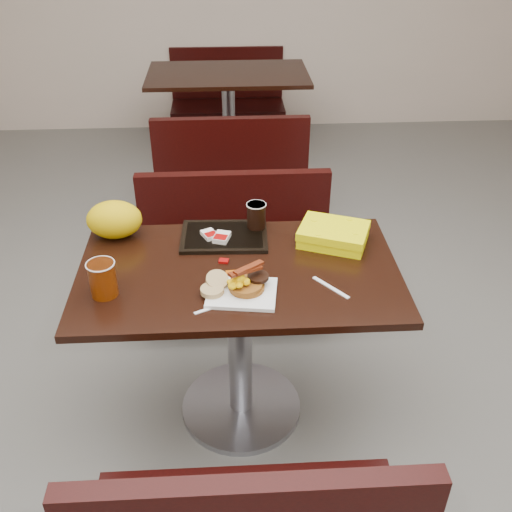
{
  "coord_description": "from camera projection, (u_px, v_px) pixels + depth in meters",
  "views": [
    {
      "loc": [
        -0.04,
        -1.8,
        1.98
      ],
      "look_at": [
        0.06,
        -0.02,
        0.82
      ],
      "focal_mm": 41.02,
      "sensor_mm": 36.0,
      "label": 1
    }
  ],
  "objects": [
    {
      "name": "coffee_cup_near",
      "position": [
        103.0,
        279.0,
        2.02
      ],
      "size": [
        0.12,
        0.12,
        0.13
      ],
      "primitive_type": "cylinder",
      "rotation": [
        0.0,
        0.0,
        -0.31
      ],
      "color": "#993805",
      "rests_on": "table_near"
    },
    {
      "name": "muffin_top",
      "position": [
        217.0,
        280.0,
        2.06
      ],
      "size": [
        0.1,
        0.1,
        0.05
      ],
      "primitive_type": "cylinder",
      "rotation": [
        0.38,
        0.0,
        0.34
      ],
      "color": "tan",
      "rests_on": "platter"
    },
    {
      "name": "condiment_syrup",
      "position": [
        231.0,
        273.0,
        2.15
      ],
      "size": [
        0.04,
        0.03,
        0.01
      ],
      "primitive_type": "cube",
      "rotation": [
        0.0,
        0.0,
        0.07
      ],
      "color": "#BE4A08",
      "rests_on": "table_near"
    },
    {
      "name": "bench_far_s",
      "position": [
        231.0,
        159.0,
        3.98
      ],
      "size": [
        1.0,
        0.46,
        0.72
      ],
      "primitive_type": null,
      "color": "black",
      "rests_on": "floor"
    },
    {
      "name": "bench_near_s",
      "position": [
        248.0,
        500.0,
        1.81
      ],
      "size": [
        1.0,
        0.46,
        0.72
      ],
      "primitive_type": null,
      "color": "black",
      "rests_on": "floor"
    },
    {
      "name": "clamshell",
      "position": [
        333.0,
        235.0,
        2.32
      ],
      "size": [
        0.32,
        0.28,
        0.07
      ],
      "primitive_type": "cube",
      "rotation": [
        0.0,
        0.0,
        -0.37
      ],
      "color": "#F8F104",
      "rests_on": "table_near"
    },
    {
      "name": "tray",
      "position": [
        224.0,
        236.0,
        2.37
      ],
      "size": [
        0.35,
        0.26,
        0.02
      ],
      "primitive_type": "cube",
      "rotation": [
        0.0,
        0.0,
        -0.03
      ],
      "color": "black",
      "rests_on": "table_near"
    },
    {
      "name": "hashbrown_sleeve_left",
      "position": [
        209.0,
        234.0,
        2.34
      ],
      "size": [
        0.08,
        0.08,
        0.02
      ],
      "primitive_type": "cube",
      "rotation": [
        0.0,
        0.0,
        0.47
      ],
      "color": "silver",
      "rests_on": "tray"
    },
    {
      "name": "paper_bag",
      "position": [
        114.0,
        220.0,
        2.34
      ],
      "size": [
        0.23,
        0.18,
        0.15
      ],
      "primitive_type": "ellipsoid",
      "rotation": [
        0.0,
        0.0,
        0.07
      ],
      "color": "#DCB007",
      "rests_on": "table_near"
    },
    {
      "name": "bench_near_n",
      "position": [
        236.0,
        255.0,
        2.98
      ],
      "size": [
        1.0,
        0.46,
        0.72
      ],
      "primitive_type": null,
      "color": "black",
      "rests_on": "floor"
    },
    {
      "name": "coffee_cup_far",
      "position": [
        256.0,
        215.0,
        2.39
      ],
      "size": [
        0.1,
        0.1,
        0.11
      ],
      "primitive_type": "cylinder",
      "rotation": [
        0.0,
        0.0,
        0.3
      ],
      "color": "black",
      "rests_on": "tray"
    },
    {
      "name": "table_far",
      "position": [
        229.0,
        121.0,
        4.56
      ],
      "size": [
        1.2,
        0.7,
        0.75
      ],
      "primitive_type": null,
      "color": "black",
      "rests_on": "floor"
    },
    {
      "name": "muffin_bottom",
      "position": [
        212.0,
        290.0,
        2.03
      ],
      "size": [
        0.09,
        0.09,
        0.02
      ],
      "primitive_type": "cylinder",
      "rotation": [
        0.0,
        0.0,
        -0.06
      ],
      "color": "tan",
      "rests_on": "platter"
    },
    {
      "name": "scrambled_eggs",
      "position": [
        239.0,
        280.0,
        2.02
      ],
      "size": [
        0.09,
        0.08,
        0.04
      ],
      "primitive_type": "ellipsoid",
      "rotation": [
        0.0,
        0.0,
        -0.17
      ],
      "color": "#FFE705",
      "rests_on": "pancake_stack"
    },
    {
      "name": "knife",
      "position": [
        331.0,
        287.0,
        2.08
      ],
      "size": [
        0.12,
        0.14,
        0.0
      ],
      "primitive_type": "cube",
      "rotation": [
        0.0,
        0.0,
        -0.9
      ],
      "color": "white",
      "rests_on": "table_near"
    },
    {
      "name": "table_near",
      "position": [
        240.0,
        345.0,
        2.39
      ],
      "size": [
        1.2,
        0.7,
        0.75
      ],
      "primitive_type": null,
      "color": "black",
      "rests_on": "floor"
    },
    {
      "name": "platter",
      "position": [
        242.0,
        293.0,
        2.05
      ],
      "size": [
        0.26,
        0.22,
        0.01
      ],
      "primitive_type": "cube",
      "rotation": [
        0.0,
        0.0,
        -0.14
      ],
      "color": "white",
      "rests_on": "table_near"
    },
    {
      "name": "fork",
      "position": [
        207.0,
        310.0,
        1.98
      ],
      "size": [
        0.13,
        0.08,
        0.0
      ],
      "primitive_type": null,
      "rotation": [
        0.0,
        0.0,
        0.44
      ],
      "color": "white",
      "rests_on": "table_near"
    },
    {
      "name": "bench_far_n",
      "position": [
        228.0,
        95.0,
        5.16
      ],
      "size": [
        1.0,
        0.46,
        0.72
      ],
      "primitive_type": null,
      "color": "black",
      "rests_on": "floor"
    },
    {
      "name": "condiment_ketchup",
      "position": [
        224.0,
        261.0,
        2.22
      ],
      "size": [
        0.04,
        0.03,
        0.01
      ],
      "primitive_type": "cube",
      "rotation": [
        0.0,
        0.0,
        -0.21
      ],
      "color": "#8C0504",
      "rests_on": "table_near"
    },
    {
      "name": "bacon_strips",
      "position": [
        245.0,
        270.0,
        2.02
      ],
      "size": [
        0.15,
        0.13,
        0.01
      ],
      "primitive_type": null,
      "rotation": [
        0.0,
        0.0,
        0.61
      ],
      "color": "#420F04",
      "rests_on": "scrambled_eggs"
    },
    {
      "name": "pancake_stack",
      "position": [
        247.0,
        285.0,
        2.05
      ],
      "size": [
        0.15,
        0.15,
        0.03
      ],
      "primitive_type": "cylinder",
      "rotation": [
        0.0,
        0.0,
        0.25
      ],
      "color": "brown",
      "rests_on": "platter"
    },
    {
      "name": "sausage_patty",
      "position": [
        258.0,
        277.0,
        2.06
      ],
      "size": [
        0.09,
        0.09,
        0.01
      ],
      "primitive_type": "cylinder",
      "rotation": [
        0.0,
        0.0,
        0.25
      ],
      "color": "black",
      "rests_on": "pancake_stack"
    },
    {
      "name": "floor",
      "position": [
        241.0,
        408.0,
        2.59
      ],
      "size": [
        6.0,
        7.0,
        0.01
      ],
      "primitive_type": "cube",
      "color": "#65635E",
      "rests_on": "ground"
    },
    {
      "name": "hashbrown_sleeve_right",
      "position": [
        222.0,
        237.0,
        2.32
      ],
      "size": [
        0.08,
        0.09,
        0.02
      ],
      "primitive_type": "cube",
      "rotation": [
        0.0,
        0.0,
        -0.31
      ],
      "color": "silver",
      "rests_on": "tray"
    }
  ]
}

